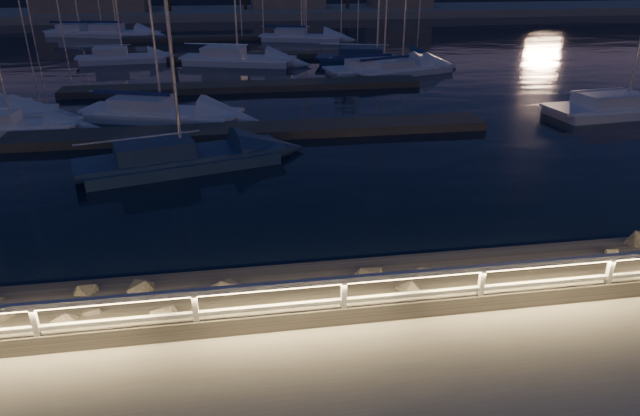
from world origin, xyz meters
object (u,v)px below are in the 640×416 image
at_px(sailboat_c, 158,112).
at_px(sailboat_g, 373,58).
at_px(sailboat_b, 176,157).
at_px(sailboat_k, 300,36).
at_px(sailboat_h, 381,68).
at_px(sailboat_i, 121,57).
at_px(sailboat_l, 400,68).
at_px(sailboat_n, 115,32).
at_px(guard_rail, 292,294).
at_px(sailboat_j, 235,59).
at_px(sailboat_a, 8,125).
at_px(sailboat_d, 622,106).
at_px(sailboat_m, 79,32).

relative_size(sailboat_c, sailboat_g, 0.87).
xyz_separation_m(sailboat_b, sailboat_c, (-1.42, 7.58, -0.02)).
bearing_deg(sailboat_k, sailboat_h, -62.88).
bearing_deg(sailboat_i, sailboat_l, -27.44).
bearing_deg(sailboat_b, sailboat_k, 59.94).
bearing_deg(sailboat_n, sailboat_c, -59.67).
relative_size(guard_rail, sailboat_g, 2.83).
bearing_deg(sailboat_k, sailboat_g, -58.57).
xyz_separation_m(sailboat_h, sailboat_j, (-10.07, 5.39, 0.05)).
xyz_separation_m(sailboat_c, sailboat_g, (14.74, 14.03, 0.04)).
xyz_separation_m(guard_rail, sailboat_n, (-12.12, 53.79, -0.91)).
xyz_separation_m(sailboat_a, sailboat_d, (30.64, -1.30, 0.04)).
distance_m(sailboat_d, sailboat_m, 52.10).
xyz_separation_m(sailboat_d, sailboat_k, (-13.09, 31.07, 0.00)).
relative_size(sailboat_i, sailboat_j, 0.81).
bearing_deg(sailboat_h, guard_rail, -116.49).
bearing_deg(sailboat_n, guard_rail, -59.36).
relative_size(guard_rail, sailboat_d, 2.94).
bearing_deg(sailboat_k, sailboat_m, 178.41).
bearing_deg(sailboat_g, sailboat_m, 157.21).
height_order(sailboat_d, sailboat_l, sailboat_d).
distance_m(sailboat_d, sailboat_h, 16.17).
bearing_deg(sailboat_b, sailboat_d, -3.16).
distance_m(guard_rail, sailboat_g, 35.07).
xyz_separation_m(sailboat_h, sailboat_n, (-21.85, 24.00, 0.05)).
height_order(sailboat_g, sailboat_k, sailboat_g).
relative_size(sailboat_b, sailboat_j, 0.91).
distance_m(sailboat_g, sailboat_l, 4.20).
distance_m(sailboat_i, sailboat_m, 18.77).
bearing_deg(sailboat_g, sailboat_h, -79.65).
distance_m(sailboat_a, sailboat_g, 26.41).
relative_size(sailboat_d, sailboat_k, 1.07).
bearing_deg(sailboat_h, sailboat_i, 149.14).
relative_size(sailboat_h, sailboat_i, 1.20).
relative_size(sailboat_m, sailboat_n, 0.86).
bearing_deg(sailboat_h, sailboat_c, -152.77).
bearing_deg(sailboat_m, guard_rail, -56.06).
distance_m(sailboat_g, sailboat_h, 3.79).
xyz_separation_m(guard_rail, sailboat_a, (-11.27, 18.10, -0.98)).
bearing_deg(sailboat_m, sailboat_c, -54.48).
height_order(guard_rail, sailboat_h, sailboat_h).
distance_m(guard_rail, sailboat_l, 31.46).
distance_m(sailboat_c, sailboat_k, 30.36).
bearing_deg(sailboat_l, sailboat_n, 113.66).
height_order(sailboat_c, sailboat_d, sailboat_d).
height_order(sailboat_b, sailboat_h, sailboat_h).
relative_size(sailboat_a, sailboat_n, 0.72).
distance_m(sailboat_k, sailboat_l, 19.02).
height_order(sailboat_d, sailboat_k, sailboat_d).
relative_size(sailboat_b, sailboat_d, 0.90).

